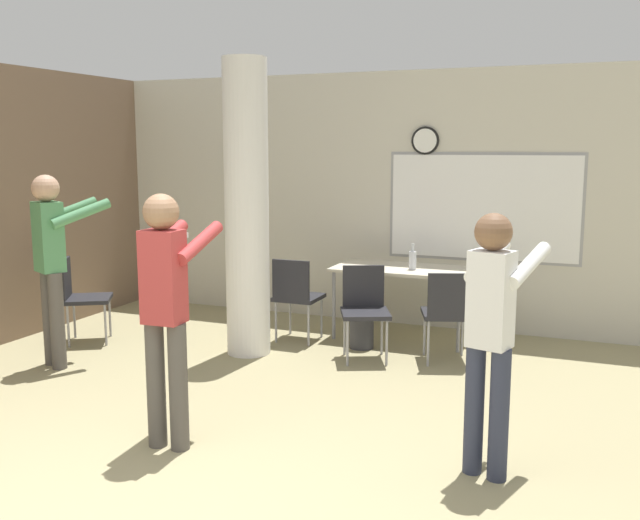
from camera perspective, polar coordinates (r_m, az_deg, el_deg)
wall_back at (r=8.02m, az=6.38°, el=4.81°), size 8.00×0.15×2.80m
support_pillar at (r=6.78m, az=-5.89°, el=4.04°), size 0.42×0.42×2.80m
folding_table at (r=7.43m, az=6.65°, el=-1.03°), size 1.42×0.73×0.75m
bottle_on_table at (r=7.30m, az=7.42°, el=0.02°), size 0.08×0.08×0.27m
waste_bin at (r=7.14m, az=3.35°, el=-5.69°), size 0.24×0.24×0.34m
chair_table_right at (r=6.66m, az=10.16°, el=-3.91°), size 0.56×0.56×0.87m
chair_by_left_wall at (r=7.66m, az=-18.60°, el=-2.54°), size 0.61×0.61×0.87m
chair_table_front at (r=6.73m, az=3.59°, el=-3.64°), size 0.58×0.58×0.87m
chair_table_left at (r=7.28m, az=-1.92°, el=-2.65°), size 0.44×0.44×0.87m
person_watching_back at (r=6.81m, az=-20.61°, el=0.36°), size 0.58×0.70×1.75m
person_playing_side at (r=4.37m, az=13.57°, el=-4.99°), size 0.47×0.67×1.61m
person_playing_front at (r=4.75m, az=-12.19°, el=-3.19°), size 0.39×0.66×1.70m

